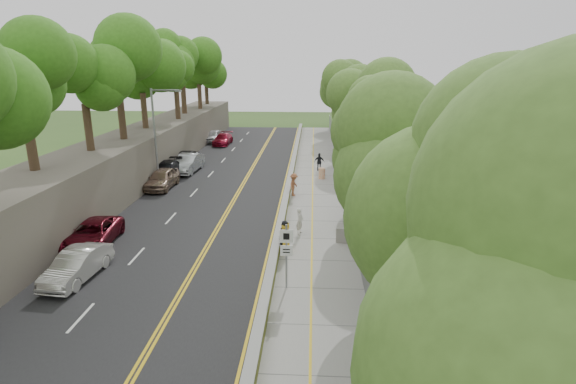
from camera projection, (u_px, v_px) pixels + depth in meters
The scene contains 25 objects.
ground at pixel (270, 260), 23.71m from camera, with size 140.00×140.00×0.00m, color #33511E.
road at pixel (224, 183), 38.36m from camera, with size 11.20×66.00×0.04m, color black.
sidewalk at pixel (317, 185), 37.93m from camera, with size 4.20×66.00×0.05m, color gray.
jersey_barrier at pixel (290, 181), 37.98m from camera, with size 0.42×66.00×0.60m, color #DFF137.
rock_embankment at pixel (129, 159), 38.24m from camera, with size 5.00×66.00×4.00m, color #595147.
chainlink_fence at pixel (342, 174), 37.54m from camera, with size 0.04×66.00×2.00m, color slate.
trees_embankment at pixel (124, 55), 35.80m from camera, with size 6.40×66.00×13.00m, color #3E801E, non-canonical shape.
trees_fenceside at pixel (374, 101), 35.71m from camera, with size 7.00×66.00×14.00m, color #568230, non-canonical shape.
streetlight at pixel (157, 131), 36.37m from camera, with size 2.52×0.22×8.00m.
signpost at pixel (286, 249), 20.21m from camera, with size 0.62×0.09×3.10m.
construction_barrel at pixel (322, 173), 39.59m from camera, with size 0.59×0.59×0.96m, color orange.
concrete_block at pixel (348, 234), 26.00m from camera, with size 1.33×1.00×0.89m, color gray.
car_1 at pixel (77, 265), 21.41m from camera, with size 1.49×4.28×1.41m, color silver.
car_2 at pixel (93, 234), 25.34m from camera, with size 2.27×4.93×1.37m, color #5E0D1A.
car_3 at pixel (165, 171), 38.94m from camera, with size 2.27×5.58×1.62m, color black.
car_4 at pixel (162, 179), 36.65m from camera, with size 1.88×4.67×1.59m, color gray.
car_5 at pixel (188, 163), 41.91m from camera, with size 1.76×5.05×1.66m, color #A3A6AA.
car_6 at pixel (185, 159), 44.37m from camera, with size 2.31×5.02×1.40m, color black.
car_7 at pixel (223, 139), 55.53m from camera, with size 1.88×4.61×1.34m, color maroon.
car_8 at pixel (213, 136), 57.41m from camera, with size 1.78×4.43×1.51m, color silver.
painter_0 at pixel (285, 237), 24.37m from camera, with size 0.85×0.55×1.73m, color yellow.
painter_1 at pixel (300, 221), 26.97m from camera, with size 0.59×0.39×1.61m, color silver.
painter_2 at pixel (285, 236), 24.36m from camera, with size 0.87×0.68×1.79m, color #232428.
painter_3 at pixel (294, 185), 34.52m from camera, with size 1.14×0.66×1.77m, color #985735.
person_far at pixel (319, 162), 42.35m from camera, with size 0.98×0.41×1.68m, color black.
Camera 1 is at (2.17, -21.63, 10.17)m, focal length 28.00 mm.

